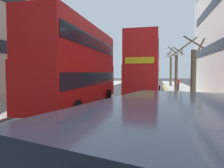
{
  "coord_description": "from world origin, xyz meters",
  "views": [
    {
      "loc": [
        2.98,
        -0.25,
        2.45
      ],
      "look_at": [
        0.5,
        11.0,
        1.8
      ],
      "focal_mm": 32.31,
      "sensor_mm": 36.0,
      "label": 1
    }
  ],
  "objects_px": {
    "pedestrian_far": "(178,84)",
    "double_decker_bus_away": "(79,64)",
    "keep_left_bollard": "(12,159)",
    "double_decker_bus_oncoming": "(145,67)"
  },
  "relations": [
    {
      "from": "double_decker_bus_away",
      "to": "pedestrian_far",
      "type": "height_order",
      "value": "double_decker_bus_away"
    },
    {
      "from": "keep_left_bollard",
      "to": "double_decker_bus_oncoming",
      "type": "bearing_deg",
      "value": 82.94
    },
    {
      "from": "keep_left_bollard",
      "to": "pedestrian_far",
      "type": "relative_size",
      "value": 0.69
    },
    {
      "from": "double_decker_bus_oncoming",
      "to": "pedestrian_far",
      "type": "bearing_deg",
      "value": 63.42
    },
    {
      "from": "double_decker_bus_oncoming",
      "to": "pedestrian_far",
      "type": "xyz_separation_m",
      "value": [
        3.79,
        7.57,
        -2.04
      ]
    },
    {
      "from": "keep_left_bollard",
      "to": "double_decker_bus_away",
      "type": "relative_size",
      "value": 0.1
    },
    {
      "from": "keep_left_bollard",
      "to": "pedestrian_far",
      "type": "distance_m",
      "value": 23.94
    },
    {
      "from": "pedestrian_far",
      "to": "double_decker_bus_away",
      "type": "bearing_deg",
      "value": -120.12
    },
    {
      "from": "double_decker_bus_away",
      "to": "double_decker_bus_oncoming",
      "type": "height_order",
      "value": "same"
    },
    {
      "from": "double_decker_bus_oncoming",
      "to": "double_decker_bus_away",
      "type": "bearing_deg",
      "value": -124.14
    }
  ]
}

